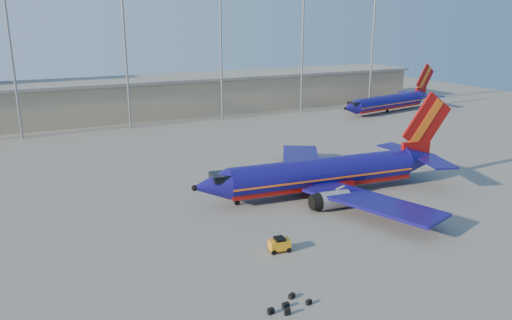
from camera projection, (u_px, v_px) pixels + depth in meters
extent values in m
plane|color=slate|center=(252.00, 194.00, 63.11)|extent=(220.00, 220.00, 0.00)
cube|color=gray|center=(183.00, 96.00, 116.33)|extent=(120.00, 15.00, 8.00)
cube|color=slate|center=(182.00, 78.00, 115.18)|extent=(122.00, 16.00, 0.60)
cylinder|color=gray|center=(12.00, 61.00, 88.39)|extent=(0.44, 0.44, 28.00)
cylinder|color=gray|center=(126.00, 58.00, 96.87)|extent=(0.44, 0.44, 28.00)
cylinder|color=gray|center=(221.00, 55.00, 105.35)|extent=(0.44, 0.44, 28.00)
cylinder|color=gray|center=(302.00, 52.00, 113.83)|extent=(0.44, 0.44, 28.00)
cylinder|color=gray|center=(372.00, 50.00, 122.31)|extent=(0.44, 0.44, 28.00)
cylinder|color=navy|center=(322.00, 173.00, 62.37)|extent=(24.72, 6.01, 3.77)
cube|color=#990F0C|center=(321.00, 180.00, 62.63)|extent=(24.65, 5.30, 1.33)
cube|color=orange|center=(322.00, 175.00, 62.44)|extent=(24.72, 6.05, 0.22)
cone|color=navy|center=(211.00, 186.00, 57.44)|extent=(4.61, 4.15, 3.77)
cube|color=black|center=(222.00, 177.00, 57.63)|extent=(2.68, 2.87, 0.82)
cone|color=navy|center=(420.00, 159.00, 67.37)|extent=(5.63, 4.25, 3.77)
cube|color=#990F0C|center=(415.00, 149.00, 66.72)|extent=(4.32, 0.95, 2.24)
cube|color=#990F0C|center=(427.00, 122.00, 66.23)|extent=(7.48, 1.01, 8.14)
cube|color=orange|center=(425.00, 122.00, 66.16)|extent=(5.00, 0.89, 6.38)
cube|color=navy|center=(402.00, 149.00, 70.20)|extent=(3.80, 6.84, 0.22)
cube|color=navy|center=(435.00, 162.00, 63.96)|extent=(4.86, 7.14, 0.22)
cube|color=navy|center=(301.00, 160.00, 71.21)|extent=(12.18, 16.28, 0.36)
cube|color=navy|center=(372.00, 202.00, 55.08)|extent=(9.90, 16.61, 0.36)
cube|color=#990F0C|center=(325.00, 183.00, 62.92)|extent=(6.46, 4.52, 1.02)
cylinder|color=gray|center=(294.00, 174.00, 67.15)|extent=(3.85, 2.47, 2.14)
cylinder|color=gray|center=(334.00, 200.00, 57.62)|extent=(3.85, 2.47, 2.14)
cylinder|color=gray|center=(237.00, 200.00, 59.12)|extent=(0.27, 0.27, 1.12)
cylinder|color=black|center=(237.00, 202.00, 59.19)|extent=(0.67, 0.31, 0.65)
cylinder|color=black|center=(322.00, 183.00, 65.91)|extent=(0.90, 0.64, 0.86)
cylinder|color=black|center=(342.00, 196.00, 61.15)|extent=(0.90, 0.64, 0.86)
cylinder|color=navy|center=(388.00, 102.00, 117.03)|extent=(21.87, 7.28, 3.33)
cube|color=#990F0C|center=(388.00, 106.00, 117.26)|extent=(21.75, 6.66, 1.17)
cube|color=orange|center=(388.00, 103.00, 117.09)|extent=(21.87, 7.31, 0.20)
cone|color=navy|center=(350.00, 108.00, 109.71)|extent=(4.34, 3.98, 3.33)
cube|color=black|center=(354.00, 103.00, 110.15)|extent=(2.56, 2.70, 0.72)
cone|color=navy|center=(422.00, 96.00, 124.53)|extent=(5.22, 4.14, 3.33)
cube|color=#990F0C|center=(421.00, 91.00, 123.78)|extent=(3.81, 1.19, 1.98)
cube|color=#990F0C|center=(425.00, 78.00, 123.64)|extent=(6.55, 1.51, 7.19)
cube|color=orange|center=(424.00, 78.00, 123.54)|extent=(4.39, 1.19, 5.64)
cube|color=navy|center=(411.00, 92.00, 126.54)|extent=(4.72, 6.36, 0.20)
cube|color=navy|center=(432.00, 95.00, 121.83)|extent=(2.84, 5.83, 0.20)
cylinder|color=black|center=(387.00, 111.00, 117.58)|extent=(0.74, 0.74, 0.81)
cube|color=orange|center=(279.00, 245.00, 47.27)|extent=(2.10, 1.38, 0.94)
cube|color=black|center=(280.00, 239.00, 47.12)|extent=(1.06, 1.15, 0.33)
cylinder|color=black|center=(270.00, 248.00, 47.64)|extent=(0.51, 0.23, 0.49)
cylinder|color=black|center=(274.00, 252.00, 46.70)|extent=(0.51, 0.23, 0.49)
cylinder|color=black|center=(285.00, 246.00, 48.09)|extent=(0.51, 0.23, 0.49)
cylinder|color=black|center=(289.00, 250.00, 47.15)|extent=(0.51, 0.23, 0.49)
cube|color=black|center=(287.00, 312.00, 37.23)|extent=(0.49, 0.34, 0.52)
cube|color=black|center=(286.00, 305.00, 38.22)|extent=(0.57, 0.37, 0.37)
cube|color=black|center=(309.00, 302.00, 38.62)|extent=(0.52, 0.39, 0.37)
cube|color=black|center=(271.00, 311.00, 37.37)|extent=(0.53, 0.38, 0.45)
cube|color=black|center=(292.00, 296.00, 39.51)|extent=(0.65, 0.55, 0.35)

